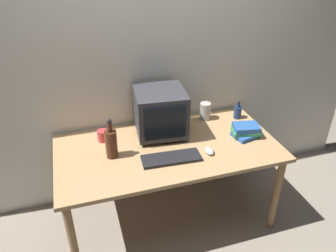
# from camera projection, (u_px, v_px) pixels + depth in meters

# --- Properties ---
(ground_plane) EXTENTS (6.00, 6.00, 0.00)m
(ground_plane) POSITION_uv_depth(u_px,v_px,m) (168.00, 215.00, 2.84)
(ground_plane) COLOR gray
(back_wall) EXTENTS (4.00, 0.08, 2.50)m
(back_wall) POSITION_uv_depth(u_px,v_px,m) (150.00, 58.00, 2.60)
(back_wall) COLOR silver
(back_wall) RESTS_ON ground
(desk) EXTENTS (1.67, 0.85, 0.72)m
(desk) POSITION_uv_depth(u_px,v_px,m) (168.00, 155.00, 2.51)
(desk) COLOR tan
(desk) RESTS_ON ground
(crt_monitor) EXTENTS (0.41, 0.42, 0.37)m
(crt_monitor) POSITION_uv_depth(u_px,v_px,m) (160.00, 112.00, 2.55)
(crt_monitor) COLOR #333338
(crt_monitor) RESTS_ON desk
(keyboard) EXTENTS (0.43, 0.18, 0.02)m
(keyboard) POSITION_uv_depth(u_px,v_px,m) (171.00, 158.00, 2.33)
(keyboard) COLOR black
(keyboard) RESTS_ON desk
(computer_mouse) EXTENTS (0.07, 0.10, 0.04)m
(computer_mouse) POSITION_uv_depth(u_px,v_px,m) (209.00, 151.00, 2.40)
(computer_mouse) COLOR beige
(computer_mouse) RESTS_ON desk
(bottle_tall) EXTENTS (0.09, 0.09, 0.31)m
(bottle_tall) POSITION_uv_depth(u_px,v_px,m) (111.00, 143.00, 2.31)
(bottle_tall) COLOR #472314
(bottle_tall) RESTS_ON desk
(bottle_short) EXTENTS (0.07, 0.07, 0.16)m
(bottle_short) POSITION_uv_depth(u_px,v_px,m) (238.00, 112.00, 2.83)
(bottle_short) COLOR navy
(bottle_short) RESTS_ON desk
(book_stack) EXTENTS (0.24, 0.19, 0.10)m
(book_stack) POSITION_uv_depth(u_px,v_px,m) (246.00, 131.00, 2.58)
(book_stack) COLOR #28569E
(book_stack) RESTS_ON desk
(mug) EXTENTS (0.12, 0.08, 0.09)m
(mug) POSITION_uv_depth(u_px,v_px,m) (103.00, 136.00, 2.52)
(mug) COLOR #CC383D
(mug) RESTS_ON desk
(metal_canister) EXTENTS (0.09, 0.09, 0.15)m
(metal_canister) POSITION_uv_depth(u_px,v_px,m) (205.00, 111.00, 2.81)
(metal_canister) COLOR #B7B2A8
(metal_canister) RESTS_ON desk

